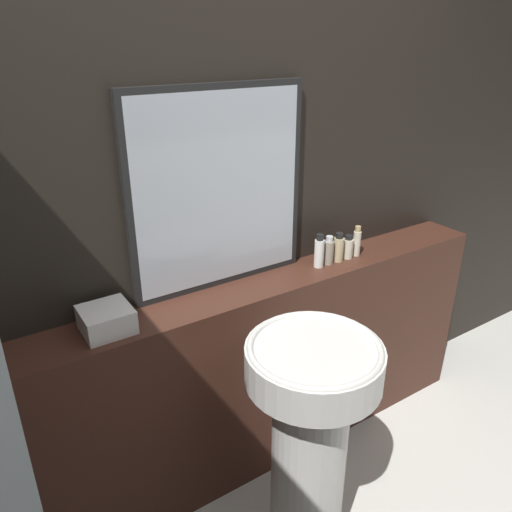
{
  "coord_description": "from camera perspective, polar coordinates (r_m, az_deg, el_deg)",
  "views": [
    {
      "loc": [
        -0.96,
        -0.44,
        1.92
      ],
      "look_at": [
        -0.02,
        1.0,
        1.15
      ],
      "focal_mm": 35.0,
      "sensor_mm": 36.0,
      "label": 1
    }
  ],
  "objects": [
    {
      "name": "towel_stack",
      "position": [
        1.85,
        -16.72,
        -6.97
      ],
      "size": [
        0.17,
        0.17,
        0.09
      ],
      "color": "white",
      "rests_on": "vanity_counter"
    },
    {
      "name": "lotion_bottle",
      "position": [
        2.33,
        9.41,
        0.9
      ],
      "size": [
        0.05,
        0.05,
        0.14
      ],
      "color": "#C6B284",
      "rests_on": "vanity_counter"
    },
    {
      "name": "shampoo_bottle",
      "position": [
        2.25,
        7.24,
        0.48
      ],
      "size": [
        0.04,
        0.04,
        0.16
      ],
      "color": "white",
      "rests_on": "vanity_counter"
    },
    {
      "name": "pedestal_sink",
      "position": [
        1.96,
        6.19,
        -19.27
      ],
      "size": [
        0.48,
        0.48,
        0.96
      ],
      "color": "silver",
      "rests_on": "ground_plane"
    },
    {
      "name": "hand_soap_bottle",
      "position": [
        2.4,
        11.45,
        1.58
      ],
      "size": [
        0.04,
        0.04,
        0.15
      ],
      "color": "beige",
      "rests_on": "vanity_counter"
    },
    {
      "name": "mirror",
      "position": [
        1.97,
        -4.2,
        7.43
      ],
      "size": [
        0.77,
        0.03,
        0.81
      ],
      "color": "black",
      "rests_on": "vanity_counter"
    },
    {
      "name": "conditioner_bottle",
      "position": [
        2.29,
        8.32,
        0.55
      ],
      "size": [
        0.04,
        0.04,
        0.13
      ],
      "color": "gray",
      "rests_on": "vanity_counter"
    },
    {
      "name": "wall_back",
      "position": [
        2.07,
        -3.59,
        5.19
      ],
      "size": [
        8.0,
        0.06,
        2.5
      ],
      "color": "black",
      "rests_on": "ground_plane"
    },
    {
      "name": "vanity_counter",
      "position": [
        2.33,
        -1.19,
        -14.16
      ],
      "size": [
        2.62,
        0.24,
        0.95
      ],
      "color": "#422319",
      "rests_on": "ground_plane"
    },
    {
      "name": "body_wash_bottle",
      "position": [
        2.37,
        10.48,
        0.97
      ],
      "size": [
        0.05,
        0.05,
        0.11
      ],
      "color": "beige",
      "rests_on": "vanity_counter"
    }
  ]
}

